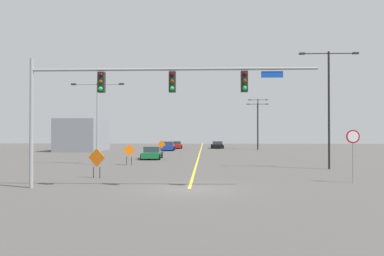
{
  "coord_description": "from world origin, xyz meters",
  "views": [
    {
      "loc": [
        0.84,
        -18.07,
        2.85
      ],
      "look_at": [
        -0.77,
        23.61,
        3.37
      ],
      "focal_mm": 33.46,
      "sensor_mm": 36.0,
      "label": 1
    }
  ],
  "objects_px": {
    "street_lamp_mid_left": "(258,122)",
    "construction_sign_right_lane": "(129,152)",
    "traffic_signal_assembly": "(135,89)",
    "car_green_far": "(152,153)",
    "construction_sign_right_shoulder": "(97,159)",
    "car_red_mid": "(176,145)",
    "street_lamp_mid_right": "(258,120)",
    "construction_sign_left_lane": "(161,145)",
    "street_lamp_near_right": "(329,99)",
    "car_black_passing": "(217,145)",
    "stop_sign": "(353,146)",
    "street_lamp_near_left": "(97,114)",
    "car_blue_near": "(168,146)"
  },
  "relations": [
    {
      "from": "street_lamp_near_right",
      "to": "construction_sign_left_lane",
      "type": "relative_size",
      "value": 5.07
    },
    {
      "from": "stop_sign",
      "to": "street_lamp_near_left",
      "type": "xyz_separation_m",
      "value": [
        -17.96,
        10.87,
        2.37
      ]
    },
    {
      "from": "car_red_mid",
      "to": "construction_sign_left_lane",
      "type": "bearing_deg",
      "value": -92.67
    },
    {
      "from": "stop_sign",
      "to": "car_blue_near",
      "type": "bearing_deg",
      "value": 111.79
    },
    {
      "from": "car_blue_near",
      "to": "street_lamp_mid_right",
      "type": "bearing_deg",
      "value": 21.24
    },
    {
      "from": "construction_sign_left_lane",
      "to": "construction_sign_right_lane",
      "type": "distance_m",
      "value": 16.97
    },
    {
      "from": "car_black_passing",
      "to": "street_lamp_near_right",
      "type": "bearing_deg",
      "value": -78.32
    },
    {
      "from": "street_lamp_mid_right",
      "to": "construction_sign_right_lane",
      "type": "xyz_separation_m",
      "value": [
        -15.73,
        -31.0,
        -3.9
      ]
    },
    {
      "from": "traffic_signal_assembly",
      "to": "construction_sign_right_shoulder",
      "type": "relative_size",
      "value": 7.86
    },
    {
      "from": "street_lamp_mid_left",
      "to": "construction_sign_right_lane",
      "type": "relative_size",
      "value": 4.14
    },
    {
      "from": "stop_sign",
      "to": "car_black_passing",
      "type": "height_order",
      "value": "stop_sign"
    },
    {
      "from": "traffic_signal_assembly",
      "to": "construction_sign_left_lane",
      "type": "distance_m",
      "value": 30.32
    },
    {
      "from": "traffic_signal_assembly",
      "to": "construction_sign_right_lane",
      "type": "relative_size",
      "value": 7.95
    },
    {
      "from": "street_lamp_near_left",
      "to": "street_lamp_mid_left",
      "type": "relative_size",
      "value": 0.96
    },
    {
      "from": "street_lamp_mid_right",
      "to": "street_lamp_mid_left",
      "type": "xyz_separation_m",
      "value": [
        -0.58,
        -3.46,
        -0.51
      ]
    },
    {
      "from": "car_green_far",
      "to": "car_red_mid",
      "type": "distance_m",
      "value": 25.28
    },
    {
      "from": "stop_sign",
      "to": "street_lamp_near_left",
      "type": "bearing_deg",
      "value": 148.81
    },
    {
      "from": "street_lamp_near_left",
      "to": "construction_sign_right_shoulder",
      "type": "relative_size",
      "value": 3.92
    },
    {
      "from": "traffic_signal_assembly",
      "to": "street_lamp_near_left",
      "type": "xyz_separation_m",
      "value": [
        -6.05,
        13.36,
        -0.58
      ]
    },
    {
      "from": "street_lamp_near_left",
      "to": "street_lamp_mid_left",
      "type": "distance_m",
      "value": 32.65
    },
    {
      "from": "construction_sign_right_lane",
      "to": "car_red_mid",
      "type": "relative_size",
      "value": 0.4
    },
    {
      "from": "street_lamp_near_left",
      "to": "car_blue_near",
      "type": "xyz_separation_m",
      "value": [
        3.68,
        24.83,
        -3.8
      ]
    },
    {
      "from": "car_green_far",
      "to": "car_black_passing",
      "type": "relative_size",
      "value": 1.0
    },
    {
      "from": "street_lamp_near_left",
      "to": "street_lamp_mid_right",
      "type": "distance_m",
      "value": 35.89
    },
    {
      "from": "traffic_signal_assembly",
      "to": "car_green_far",
      "type": "bearing_deg",
      "value": 96.23
    },
    {
      "from": "street_lamp_near_left",
      "to": "street_lamp_mid_right",
      "type": "relative_size",
      "value": 0.85
    },
    {
      "from": "construction_sign_right_shoulder",
      "to": "car_black_passing",
      "type": "distance_m",
      "value": 43.35
    },
    {
      "from": "stop_sign",
      "to": "street_lamp_mid_right",
      "type": "height_order",
      "value": "street_lamp_mid_right"
    },
    {
      "from": "street_lamp_near_right",
      "to": "construction_sign_left_lane",
      "type": "xyz_separation_m",
      "value": [
        -15.57,
        19.87,
        -4.3
      ]
    },
    {
      "from": "street_lamp_near_right",
      "to": "car_green_far",
      "type": "relative_size",
      "value": 2.12
    },
    {
      "from": "street_lamp_mid_left",
      "to": "car_blue_near",
      "type": "bearing_deg",
      "value": -170.7
    },
    {
      "from": "street_lamp_near_left",
      "to": "street_lamp_mid_left",
      "type": "xyz_separation_m",
      "value": [
        18.08,
        27.19,
        0.08
      ]
    },
    {
      "from": "construction_sign_left_lane",
      "to": "car_green_far",
      "type": "distance_m",
      "value": 9.58
    },
    {
      "from": "traffic_signal_assembly",
      "to": "street_lamp_mid_left",
      "type": "xyz_separation_m",
      "value": [
        12.03,
        40.55,
        -0.49
      ]
    },
    {
      "from": "traffic_signal_assembly",
      "to": "stop_sign",
      "type": "xyz_separation_m",
      "value": [
        11.91,
        2.49,
        -2.95
      ]
    },
    {
      "from": "street_lamp_near_left",
      "to": "car_red_mid",
      "type": "height_order",
      "value": "street_lamp_near_left"
    },
    {
      "from": "street_lamp_mid_left",
      "to": "car_black_passing",
      "type": "height_order",
      "value": "street_lamp_mid_left"
    },
    {
      "from": "construction_sign_right_shoulder",
      "to": "car_red_mid",
      "type": "height_order",
      "value": "construction_sign_right_shoulder"
    },
    {
      "from": "street_lamp_mid_right",
      "to": "construction_sign_left_lane",
      "type": "relative_size",
      "value": 4.79
    },
    {
      "from": "car_green_far",
      "to": "car_blue_near",
      "type": "distance_m",
      "value": 17.79
    },
    {
      "from": "construction_sign_right_shoulder",
      "to": "car_red_mid",
      "type": "bearing_deg",
      "value": 87.83
    },
    {
      "from": "construction_sign_right_lane",
      "to": "car_red_mid",
      "type": "xyz_separation_m",
      "value": [
        1.46,
        32.66,
        -0.56
      ]
    },
    {
      "from": "street_lamp_near_left",
      "to": "street_lamp_near_right",
      "type": "xyz_separation_m",
      "value": [
        19.22,
        -3.26,
        0.96
      ]
    },
    {
      "from": "street_lamp_mid_left",
      "to": "construction_sign_right_shoulder",
      "type": "bearing_deg",
      "value": -112.71
    },
    {
      "from": "street_lamp_mid_left",
      "to": "construction_sign_right_shoulder",
      "type": "height_order",
      "value": "street_lamp_mid_left"
    },
    {
      "from": "street_lamp_near_left",
      "to": "construction_sign_right_shoulder",
      "type": "xyz_separation_m",
      "value": [
        2.81,
        -9.29,
        -3.3
      ]
    },
    {
      "from": "car_black_passing",
      "to": "car_blue_near",
      "type": "relative_size",
      "value": 1.08
    },
    {
      "from": "street_lamp_near_left",
      "to": "car_red_mid",
      "type": "bearing_deg",
      "value": 82.28
    },
    {
      "from": "construction_sign_right_shoulder",
      "to": "street_lamp_near_right",
      "type": "bearing_deg",
      "value": 20.18
    },
    {
      "from": "street_lamp_near_left",
      "to": "construction_sign_right_shoulder",
      "type": "bearing_deg",
      "value": -73.19
    }
  ]
}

